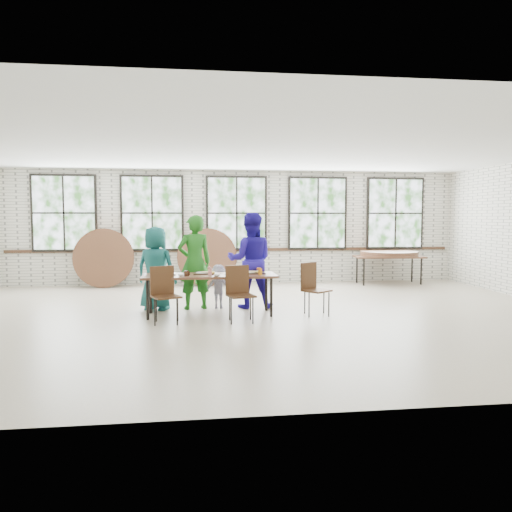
{
  "coord_description": "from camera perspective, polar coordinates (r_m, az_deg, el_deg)",
  "views": [
    {
      "loc": [
        -1.18,
        -8.79,
        1.78
      ],
      "look_at": [
        0.0,
        0.4,
        1.05
      ],
      "focal_mm": 35.0,
      "sensor_mm": 36.0,
      "label": 1
    }
  ],
  "objects": [
    {
      "name": "chair_near_right",
      "position": [
        8.5,
        -1.94,
        -3.75
      ],
      "size": [
        0.51,
        0.5,
        0.95
      ],
      "rotation": [
        0.0,
        0.0,
        0.25
      ],
      "color": "#462A17",
      "rests_on": "ground"
    },
    {
      "name": "adult_green",
      "position": [
        9.66,
        -7.05,
        -0.72
      ],
      "size": [
        0.74,
        0.57,
        1.81
      ],
      "primitive_type": "imported",
      "rotation": [
        0.0,
        0.0,
        3.37
      ],
      "color": "#206C1D",
      "rests_on": "ground"
    },
    {
      "name": "chair_spare",
      "position": [
        9.12,
        6.49,
        -3.22
      ],
      "size": [
        0.58,
        0.58,
        0.95
      ],
      "rotation": [
        0.0,
        0.0,
        0.64
      ],
      "color": "#462A17",
      "rests_on": "ground"
    },
    {
      "name": "round_tops_leaning",
      "position": [
        12.98,
        -11.34,
        -0.2
      ],
      "size": [
        4.13,
        0.48,
        1.49
      ],
      "color": "brown",
      "rests_on": "ground"
    },
    {
      "name": "storage_table",
      "position": [
        13.68,
        14.94,
        -0.23
      ],
      "size": [
        1.87,
        0.92,
        0.74
      ],
      "rotation": [
        0.0,
        0.0,
        -0.1
      ],
      "color": "brown",
      "rests_on": "ground"
    },
    {
      "name": "room",
      "position": [
        13.28,
        -2.23,
        4.71
      ],
      "size": [
        12.0,
        12.0,
        12.0
      ],
      "color": "#C2B39A",
      "rests_on": "ground"
    },
    {
      "name": "tabletop_clutter",
      "position": [
        9.02,
        -4.7,
        -1.97
      ],
      "size": [
        2.06,
        0.64,
        0.11
      ],
      "color": "black",
      "rests_on": "dining_table"
    },
    {
      "name": "chair_near_left",
      "position": [
        8.54,
        -10.45,
        -3.8
      ],
      "size": [
        0.55,
        0.54,
        0.95
      ],
      "rotation": [
        0.0,
        0.0,
        0.4
      ],
      "color": "#462A17",
      "rests_on": "ground"
    },
    {
      "name": "adult_teal",
      "position": [
        9.69,
        -11.38,
        -1.39
      ],
      "size": [
        0.91,
        0.76,
        1.6
      ],
      "primitive_type": "imported",
      "rotation": [
        0.0,
        0.0,
        2.76
      ],
      "color": "#1A6063",
      "rests_on": "ground"
    },
    {
      "name": "adult_blue",
      "position": [
        9.72,
        -0.64,
        -0.51
      ],
      "size": [
        0.98,
        0.8,
        1.86
      ],
      "primitive_type": "imported",
      "rotation": [
        0.0,
        0.0,
        3.03
      ],
      "color": "#231597",
      "rests_on": "ground"
    },
    {
      "name": "toddler",
      "position": [
        9.73,
        -4.29,
        -3.5
      ],
      "size": [
        0.59,
        0.4,
        0.85
      ],
      "primitive_type": "imported",
      "rotation": [
        0.0,
        0.0,
        2.98
      ],
      "color": "#161137",
      "rests_on": "ground"
    },
    {
      "name": "dining_table",
      "position": [
        9.04,
        -5.33,
        -2.44
      ],
      "size": [
        2.4,
        0.8,
        0.74
      ],
      "rotation": [
        0.0,
        0.0,
        0.0
      ],
      "color": "brown",
      "rests_on": "ground"
    },
    {
      "name": "round_tops_stacked",
      "position": [
        13.67,
        14.95,
        0.26
      ],
      "size": [
        1.5,
        1.5,
        0.13
      ],
      "color": "brown",
      "rests_on": "storage_table"
    }
  ]
}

